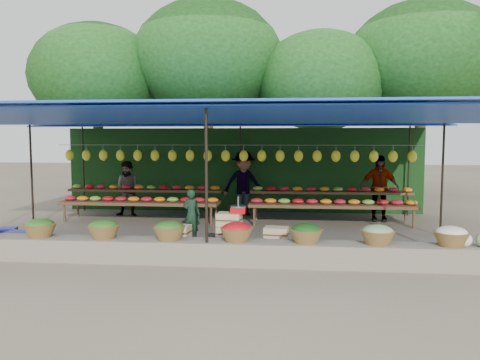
# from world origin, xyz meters

# --- Properties ---
(ground) EXTENTS (60.00, 60.00, 0.00)m
(ground) POSITION_xyz_m (0.00, 0.00, 0.00)
(ground) COLOR brown
(ground) RESTS_ON ground
(stone_curb) EXTENTS (10.60, 0.55, 0.40)m
(stone_curb) POSITION_xyz_m (0.00, -2.75, 0.20)
(stone_curb) COLOR slate
(stone_curb) RESTS_ON ground
(stall_canopy) EXTENTS (10.80, 6.60, 2.82)m
(stall_canopy) POSITION_xyz_m (-0.00, 0.07, 2.67)
(stall_canopy) COLOR black
(stall_canopy) RESTS_ON ground
(produce_baskets) EXTENTS (8.98, 0.58, 0.34)m
(produce_baskets) POSITION_xyz_m (-0.10, -2.75, 0.56)
(produce_baskets) COLOR brown
(produce_baskets) RESTS_ON stone_curb
(netting_backdrop) EXTENTS (10.60, 0.06, 2.50)m
(netting_backdrop) POSITION_xyz_m (0.00, 3.15, 1.25)
(netting_backdrop) COLOR #1B491A
(netting_backdrop) RESTS_ON ground
(tree_row) EXTENTS (16.51, 5.50, 7.12)m
(tree_row) POSITION_xyz_m (0.50, 6.09, 4.70)
(tree_row) COLOR #372714
(tree_row) RESTS_ON ground
(fruit_table_left) EXTENTS (4.21, 0.95, 0.93)m
(fruit_table_left) POSITION_xyz_m (-2.49, 1.35, 0.61)
(fruit_table_left) COLOR #4B331E
(fruit_table_left) RESTS_ON ground
(fruit_table_right) EXTENTS (4.21, 0.95, 0.93)m
(fruit_table_right) POSITION_xyz_m (2.51, 1.35, 0.61)
(fruit_table_right) COLOR #4B331E
(fruit_table_right) RESTS_ON ground
(crate_counter) EXTENTS (2.39, 0.39, 0.77)m
(crate_counter) POSITION_xyz_m (0.24, -1.94, 0.31)
(crate_counter) COLOR tan
(crate_counter) RESTS_ON ground
(weighing_scale) EXTENTS (0.30, 0.30, 0.32)m
(weighing_scale) POSITION_xyz_m (0.44, -1.94, 0.85)
(weighing_scale) COLOR red
(weighing_scale) RESTS_ON crate_counter
(vendor_seated) EXTENTS (0.45, 0.35, 1.10)m
(vendor_seated) POSITION_xyz_m (-0.69, -0.87, 0.55)
(vendor_seated) COLOR #173420
(vendor_seated) RESTS_ON ground
(customer_left) EXTENTS (0.79, 0.64, 1.56)m
(customer_left) POSITION_xyz_m (-3.08, 2.00, 0.78)
(customer_left) COLOR slate
(customer_left) RESTS_ON ground
(customer_mid) EXTENTS (1.35, 1.05, 1.83)m
(customer_mid) POSITION_xyz_m (0.14, 2.46, 0.92)
(customer_mid) COLOR slate
(customer_mid) RESTS_ON ground
(customer_right) EXTENTS (1.06, 0.51, 1.75)m
(customer_right) POSITION_xyz_m (3.79, 1.88, 0.88)
(customer_right) COLOR slate
(customer_right) RESTS_ON ground
(blue_crate_front) EXTENTS (0.51, 0.37, 0.30)m
(blue_crate_front) POSITION_xyz_m (-4.06, -1.82, 0.15)
(blue_crate_front) COLOR navy
(blue_crate_front) RESTS_ON ground
(blue_crate_back) EXTENTS (0.57, 0.48, 0.29)m
(blue_crate_back) POSITION_xyz_m (-4.63, -1.44, 0.14)
(blue_crate_back) COLOR navy
(blue_crate_back) RESTS_ON ground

